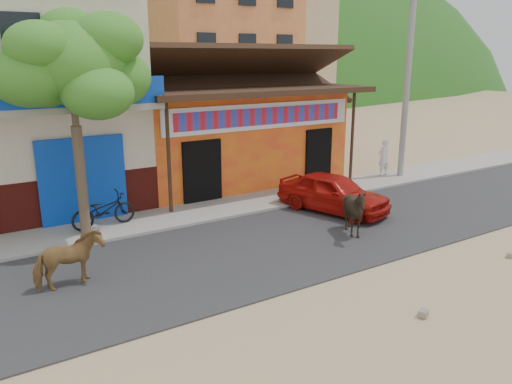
{
  "coord_description": "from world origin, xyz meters",
  "views": [
    {
      "loc": [
        -7.58,
        -7.83,
        4.92
      ],
      "look_at": [
        -0.75,
        3.0,
        1.4
      ],
      "focal_mm": 35.0,
      "sensor_mm": 36.0,
      "label": 1
    }
  ],
  "objects_px": {
    "cow_tan": "(69,260)",
    "cow_dark": "(355,211)",
    "tree": "(76,126)",
    "utility_pole": "(408,76)",
    "scooter": "(104,210)",
    "red_car": "(333,193)",
    "pedestrian": "(384,157)"
  },
  "relations": [
    {
      "from": "cow_tan",
      "to": "pedestrian",
      "type": "xyz_separation_m",
      "value": [
        13.22,
        3.59,
        0.23
      ]
    },
    {
      "from": "utility_pole",
      "to": "cow_tan",
      "type": "height_order",
      "value": "utility_pole"
    },
    {
      "from": "cow_tan",
      "to": "pedestrian",
      "type": "height_order",
      "value": "pedestrian"
    },
    {
      "from": "utility_pole",
      "to": "cow_dark",
      "type": "bearing_deg",
      "value": -147.26
    },
    {
      "from": "utility_pole",
      "to": "cow_dark",
      "type": "relative_size",
      "value": 5.68
    },
    {
      "from": "cow_tan",
      "to": "cow_dark",
      "type": "height_order",
      "value": "cow_dark"
    },
    {
      "from": "tree",
      "to": "scooter",
      "type": "relative_size",
      "value": 3.19
    },
    {
      "from": "tree",
      "to": "utility_pole",
      "type": "relative_size",
      "value": 0.75
    },
    {
      "from": "tree",
      "to": "cow_tan",
      "type": "xyz_separation_m",
      "value": [
        -1.09,
        -3.06,
        -2.47
      ]
    },
    {
      "from": "cow_dark",
      "to": "scooter",
      "type": "xyz_separation_m",
      "value": [
        -5.77,
        4.21,
        -0.13
      ]
    },
    {
      "from": "cow_tan",
      "to": "red_car",
      "type": "bearing_deg",
      "value": -89.83
    },
    {
      "from": "utility_pole",
      "to": "cow_dark",
      "type": "distance_m",
      "value": 8.36
    },
    {
      "from": "tree",
      "to": "cow_tan",
      "type": "relative_size",
      "value": 4.14
    },
    {
      "from": "utility_pole",
      "to": "red_car",
      "type": "xyz_separation_m",
      "value": [
        -5.47,
        -2.12,
        -3.45
      ]
    },
    {
      "from": "cow_tan",
      "to": "scooter",
      "type": "bearing_deg",
      "value": -34.42
    },
    {
      "from": "cow_tan",
      "to": "red_car",
      "type": "relative_size",
      "value": 0.39
    },
    {
      "from": "tree",
      "to": "utility_pole",
      "type": "bearing_deg",
      "value": 0.9
    },
    {
      "from": "cow_dark",
      "to": "utility_pole",
      "type": "bearing_deg",
      "value": 102.26
    },
    {
      "from": "red_car",
      "to": "scooter",
      "type": "bearing_deg",
      "value": 144.52
    },
    {
      "from": "scooter",
      "to": "tree",
      "type": "bearing_deg",
      "value": 107.79
    },
    {
      "from": "tree",
      "to": "red_car",
      "type": "relative_size",
      "value": 1.63
    },
    {
      "from": "red_car",
      "to": "utility_pole",
      "type": "bearing_deg",
      "value": 3.73
    },
    {
      "from": "utility_pole",
      "to": "red_car",
      "type": "distance_m",
      "value": 6.81
    },
    {
      "from": "cow_dark",
      "to": "pedestrian",
      "type": "relative_size",
      "value": 0.92
    },
    {
      "from": "utility_pole",
      "to": "scooter",
      "type": "distance_m",
      "value": 12.69
    },
    {
      "from": "cow_tan",
      "to": "cow_dark",
      "type": "xyz_separation_m",
      "value": [
        7.46,
        -0.88,
        0.09
      ]
    },
    {
      "from": "scooter",
      "to": "pedestrian",
      "type": "height_order",
      "value": "pedestrian"
    },
    {
      "from": "utility_pole",
      "to": "scooter",
      "type": "relative_size",
      "value": 4.25
    },
    {
      "from": "utility_pole",
      "to": "scooter",
      "type": "height_order",
      "value": "utility_pole"
    },
    {
      "from": "tree",
      "to": "pedestrian",
      "type": "bearing_deg",
      "value": 2.54
    },
    {
      "from": "tree",
      "to": "cow_tan",
      "type": "bearing_deg",
      "value": -109.59
    },
    {
      "from": "tree",
      "to": "scooter",
      "type": "distance_m",
      "value": 2.59
    }
  ]
}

